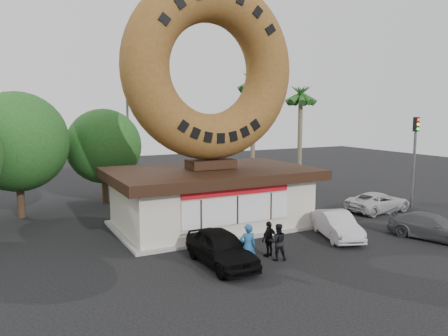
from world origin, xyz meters
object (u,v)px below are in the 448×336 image
person_left (248,247)px  car_silver (337,225)px  donut_shop (211,195)px  street_lamp (130,138)px  giant_donut (210,69)px  traffic_signal (415,151)px  car_black (221,248)px  car_white (378,202)px  person_right (269,239)px  person_center (278,242)px  car_grey (432,227)px

person_left → car_silver: person_left is taller
donut_shop → street_lamp: bearing=100.5°
giant_donut → traffic_signal: 14.96m
car_black → donut_shop: bearing=67.5°
person_left → car_black: person_left is taller
giant_donut → car_silver: bearing=-46.9°
traffic_signal → car_black: 17.07m
person_left → car_white: 13.67m
traffic_signal → donut_shop: bearing=171.9°
person_right → car_white: (11.06, 4.12, -0.18)m
person_center → car_black: 2.54m
donut_shop → street_lamp: (-1.86, 10.02, 2.72)m
car_grey → car_white: 6.07m
car_grey → street_lamp: bearing=101.3°
person_left → giant_donut: bearing=-88.1°
car_grey → traffic_signal: bearing=26.7°
car_silver → car_black: bearing=-154.2°
car_black → car_silver: 7.13m
donut_shop → traffic_signal: traffic_signal is taller
traffic_signal → car_grey: 8.10m
car_silver → car_white: bearing=46.2°
person_left → traffic_signal: bearing=-147.9°
person_center → car_grey: bearing=-163.9°
person_left → person_center: (1.71, 0.33, -0.14)m
person_left → car_white: bearing=-143.5°
giant_donut → person_left: size_ratio=5.18×
person_left → car_white: size_ratio=0.42×
traffic_signal → car_silver: bearing=-161.7°
car_black → car_silver: size_ratio=1.07×
person_center → street_lamp: bearing=-60.8°
giant_donut → street_lamp: giant_donut is taller
car_silver → car_grey: size_ratio=0.94×
donut_shop → giant_donut: giant_donut is taller
giant_donut → street_lamp: 11.03m
car_black → car_grey: bearing=-8.7°
person_left → car_black: (-0.76, 0.92, -0.21)m
donut_shop → car_silver: (4.75, -5.05, -1.09)m
traffic_signal → person_left: size_ratio=3.18×
traffic_signal → car_white: (-2.86, 0.22, -3.24)m
person_right → car_black: bearing=-18.4°
street_lamp → car_black: bearing=-91.7°
donut_shop → car_silver: donut_shop is taller
street_lamp → person_right: 16.44m
person_center → car_silver: (4.61, 1.43, -0.15)m
giant_donut → person_center: size_ratio=6.05×
donut_shop → car_silver: size_ratio=2.75×
donut_shop → giant_donut: 6.98m
donut_shop → car_black: 6.42m
street_lamp → person_center: (2.00, -16.50, -3.66)m
person_center → person_right: 0.60m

